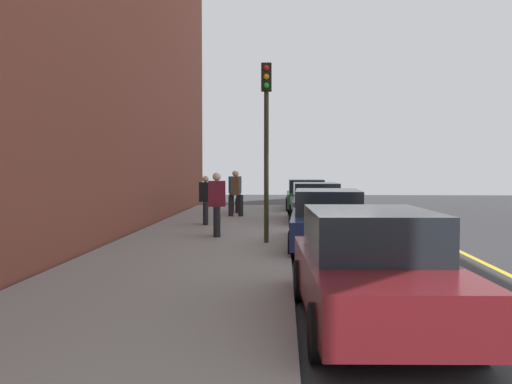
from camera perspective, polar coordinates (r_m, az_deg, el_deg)
The scene contains 13 objects.
ground_plane at distance 15.08m, azimuth 7.26°, elevation -5.46°, with size 56.00×56.00×0.00m, color #333335.
sidewalk at distance 15.18m, azimuth -5.31°, elevation -5.12°, with size 28.00×4.60×0.15m, color gray.
lane_stripe_centre at distance 15.65m, azimuth 19.07°, elevation -5.27°, with size 28.00×0.14×0.01m, color gold.
parked_car_green at distance 26.54m, azimuth 5.09°, elevation -0.38°, with size 4.39×1.91×1.51m.
parked_car_charcoal at distance 20.85m, azimuth 6.07°, elevation -1.16°, with size 4.34×1.93×1.51m.
parked_car_navy at distance 14.36m, azimuth 7.24°, elevation -2.82°, with size 4.67×2.03×1.51m.
parked_car_maroon at distance 7.67m, azimuth 11.66°, elevation -7.51°, with size 4.52×2.03×1.51m.
pedestrian_burgundy_coat at distance 15.86m, azimuth -3.98°, elevation -1.05°, with size 0.59×0.52×1.79m.
pedestrian_black_coat at distance 19.16m, azimuth -5.11°, elevation -0.66°, with size 0.54×0.48×1.65m.
pedestrian_blue_coat at distance 23.99m, azimuth -2.13°, elevation 0.16°, with size 0.57×0.54×1.79m.
pedestrian_brown_coat at distance 22.34m, azimuth -2.05°, elevation -0.00°, with size 0.51×0.59×1.80m.
traffic_light_pole at distance 14.50m, azimuth 1.05°, elevation 7.03°, with size 0.35×0.26×4.58m.
rolling_suitcase at distance 24.39m, azimuth -1.82°, elevation -1.35°, with size 0.34×0.22×0.95m.
Camera 1 is at (14.89, -1.15, 2.08)m, focal length 39.63 mm.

